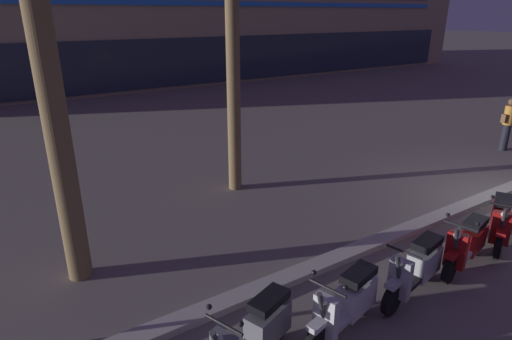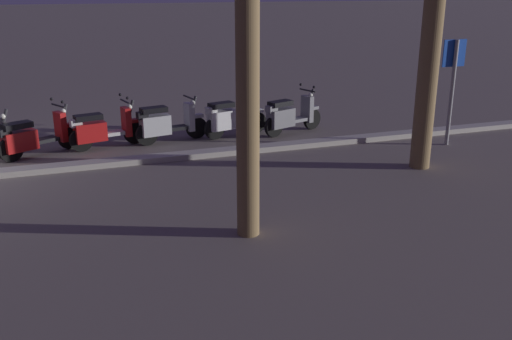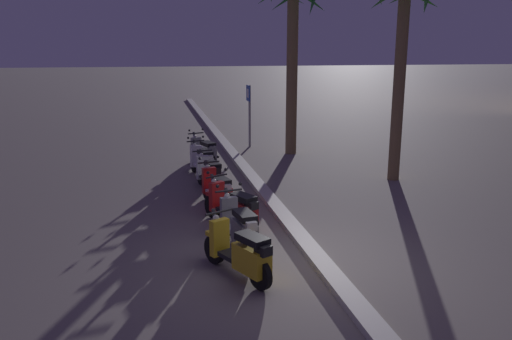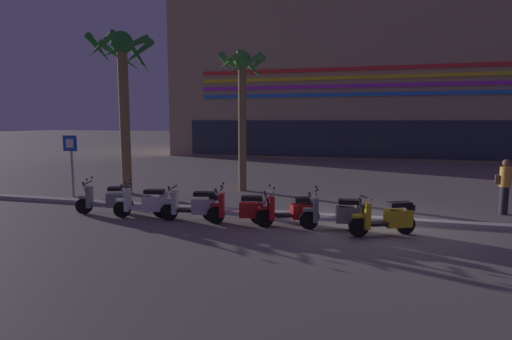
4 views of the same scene
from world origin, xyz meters
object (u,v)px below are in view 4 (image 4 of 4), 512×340
Objects in this scene: palm_tree_near_sign at (242,86)px; scooter_red_gap_after_mid at (242,209)px; scooter_yellow_mid_front at (388,218)px; pedestrian_window_shopping at (505,185)px; scooter_grey_last_in_row at (109,199)px; scooter_silver_lead_nearest at (195,206)px; scooter_red_far_back at (293,210)px; scooter_white_tail_end at (146,203)px; palm_tree_by_mall_entrance at (122,75)px; crossing_sign at (71,159)px; scooter_grey_mid_rear at (338,213)px.

scooter_red_gap_after_mid is at bearing -72.96° from palm_tree_near_sign.
scooter_yellow_mid_front is 0.96× the size of pedestrian_window_shopping.
scooter_grey_last_in_row is at bearing -118.07° from palm_tree_near_sign.
scooter_silver_lead_nearest is 6.74m from palm_tree_near_sign.
scooter_grey_last_in_row and scooter_red_far_back have the same top height.
scooter_red_gap_after_mid is (1.45, 0.02, -0.02)m from scooter_silver_lead_nearest.
scooter_white_tail_end is 0.26× the size of palm_tree_by_mall_entrance.
scooter_white_tail_end is 7.05m from scooter_yellow_mid_front.
palm_tree_near_sign is at bearing 61.93° from scooter_grey_last_in_row.
scooter_grey_last_in_row is 3.04m from scooter_silver_lead_nearest.
pedestrian_window_shopping reaches higher than scooter_silver_lead_nearest.
scooter_yellow_mid_front is 11.88m from crossing_sign.
scooter_grey_last_in_row reaches higher than scooter_silver_lead_nearest.
crossing_sign reaches higher than scooter_yellow_mid_front.
scooter_yellow_mid_front is 0.70× the size of crossing_sign.
scooter_yellow_mid_front is at bearing -136.30° from pedestrian_window_shopping.
scooter_grey_last_in_row is at bearing 177.92° from scooter_red_gap_after_mid.
scooter_white_tail_end is at bearing -27.06° from crossing_sign.
scooter_grey_last_in_row is 1.02× the size of scooter_white_tail_end.
scooter_red_far_back is 1.27m from scooter_grey_mid_rear.
scooter_red_gap_after_mid is at bearing 0.88° from scooter_white_tail_end.
crossing_sign is (-10.31, 2.20, 1.05)m from scooter_grey_mid_rear.
scooter_silver_lead_nearest is at bearing 1.01° from scooter_white_tail_end.
palm_tree_by_mall_entrance is at bearing 158.56° from scooter_grey_mid_rear.
scooter_grey_last_in_row is 0.27× the size of palm_tree_by_mall_entrance.
scooter_red_far_back is at bearing 0.11° from scooter_grey_last_in_row.
scooter_grey_last_in_row is 0.98× the size of pedestrian_window_shopping.
palm_tree_by_mall_entrance is (-10.01, 3.62, 4.29)m from scooter_yellow_mid_front.
scooter_yellow_mid_front is 8.88m from palm_tree_near_sign.
crossing_sign is (-6.13, 2.29, 1.04)m from scooter_silver_lead_nearest.
scooter_red_gap_after_mid is 0.99× the size of pedestrian_window_shopping.
palm_tree_by_mall_entrance reaches higher than scooter_red_far_back.
crossing_sign is (-4.53, 2.32, 1.04)m from scooter_white_tail_end.
pedestrian_window_shopping reaches higher than scooter_grey_mid_rear.
crossing_sign reaches higher than scooter_silver_lead_nearest.
scooter_grey_mid_rear is 1.29m from scooter_yellow_mid_front.
scooter_grey_mid_rear reaches higher than scooter_yellow_mid_front.
scooter_grey_last_in_row is 1.02× the size of scooter_red_far_back.
scooter_silver_lead_nearest is at bearing -159.63° from pedestrian_window_shopping.
scooter_white_tail_end is 1.01× the size of scooter_yellow_mid_front.
scooter_white_tail_end is 11.24m from pedestrian_window_shopping.
palm_tree_by_mall_entrance reaches higher than scooter_red_gap_after_mid.
scooter_yellow_mid_front is 5.06m from pedestrian_window_shopping.
scooter_white_tail_end is at bearing -104.13° from palm_tree_near_sign.
scooter_grey_last_in_row is 7.21m from scooter_grey_mid_rear.
scooter_red_far_back is 9.23m from palm_tree_by_mall_entrance.
scooter_yellow_mid_front is at bearing -1.94° from scooter_grey_last_in_row.
scooter_grey_last_in_row is 5.63m from palm_tree_by_mall_entrance.
pedestrian_window_shopping is (13.65, -0.14, -3.81)m from palm_tree_by_mall_entrance.
scooter_white_tail_end and scooter_grey_mid_rear have the same top height.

